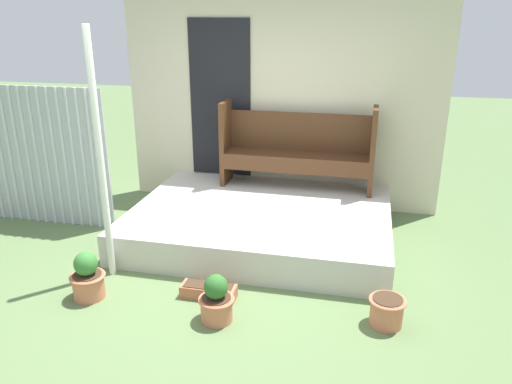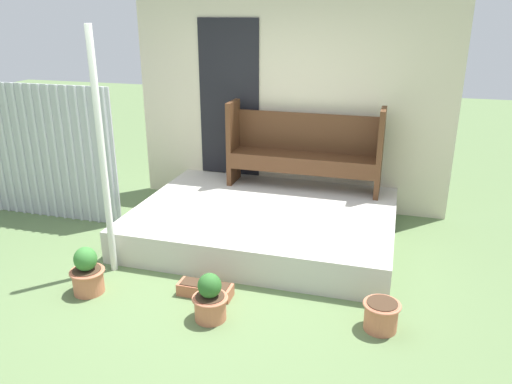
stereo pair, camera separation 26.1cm
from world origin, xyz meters
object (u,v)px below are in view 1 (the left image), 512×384
(support_post, at_px, (100,159))
(flower_pot_middle, at_px, (216,301))
(flower_pot_right, at_px, (387,310))
(flower_pot_left, at_px, (88,278))
(bench, at_px, (297,146))
(planter_box_rect, at_px, (209,291))

(support_post, xyz_separation_m, flower_pot_middle, (1.24, -0.53, -0.99))
(flower_pot_right, bearing_deg, flower_pot_left, -176.45)
(flower_pot_left, bearing_deg, flower_pot_right, 3.55)
(support_post, xyz_separation_m, bench, (1.52, 1.99, -0.30))
(support_post, xyz_separation_m, planter_box_rect, (1.06, -0.20, -1.11))
(flower_pot_middle, distance_m, planter_box_rect, 0.39)
(bench, height_order, planter_box_rect, bench)
(bench, bearing_deg, support_post, -127.06)
(flower_pot_right, height_order, planter_box_rect, flower_pot_right)
(flower_pot_left, height_order, planter_box_rect, flower_pot_left)
(support_post, distance_m, flower_pot_left, 1.07)
(support_post, height_order, bench, support_post)
(support_post, height_order, planter_box_rect, support_post)
(support_post, bearing_deg, planter_box_rect, -10.94)
(flower_pot_left, height_order, flower_pot_middle, flower_pot_left)
(bench, xyz_separation_m, flower_pot_middle, (-0.28, -2.52, -0.69))
(support_post, height_order, flower_pot_left, support_post)
(support_post, xyz_separation_m, flower_pot_right, (2.61, -0.29, -1.03))
(flower_pot_middle, bearing_deg, support_post, 156.65)
(bench, relative_size, flower_pot_middle, 4.45)
(flower_pot_middle, bearing_deg, planter_box_rect, 118.31)
(flower_pot_right, distance_m, planter_box_rect, 1.56)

